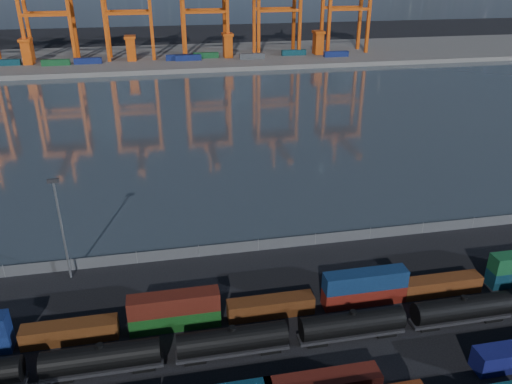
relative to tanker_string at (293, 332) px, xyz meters
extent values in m
plane|color=black|center=(0.24, -4.64, -2.17)|extent=(700.00, 700.00, 0.00)
plane|color=#2D3841|center=(0.24, 100.36, -2.16)|extent=(700.00, 700.00, 0.00)
cube|color=#514F4C|center=(0.24, 205.36, -1.17)|extent=(700.00, 70.00, 2.00)
cube|color=#582D11|center=(-27.79, 6.64, -0.87)|extent=(11.98, 2.44, 2.60)
cube|color=#124515|center=(-14.43, 6.64, -0.87)|extent=(11.98, 2.44, 2.60)
cube|color=#4F180F|center=(-14.43, 6.64, 1.72)|extent=(11.98, 2.44, 2.60)
cube|color=#542910|center=(-1.41, 6.64, -0.87)|extent=(11.98, 2.44, 2.60)
cube|color=maroon|center=(12.17, 6.64, -0.87)|extent=(11.98, 2.44, 2.60)
cube|color=navy|center=(12.17, 6.64, 1.72)|extent=(11.98, 2.44, 2.60)
cube|color=#633013|center=(24.20, 6.64, -0.87)|extent=(11.98, 2.44, 2.60)
cube|color=black|center=(-34.06, 0.00, -1.86)|extent=(2.61, 1.88, 0.63)
cylinder|color=black|center=(-23.25, 0.00, 0.23)|extent=(13.56, 3.02, 3.02)
cylinder|color=black|center=(-23.25, 0.00, 1.90)|extent=(0.83, 0.83, 0.52)
cube|color=black|center=(-23.25, 0.00, -1.44)|extent=(14.08, 2.09, 0.42)
cube|color=black|center=(-27.94, 0.00, -1.86)|extent=(2.61, 1.88, 0.63)
cube|color=black|center=(-18.56, 0.00, -1.86)|extent=(2.61, 1.88, 0.63)
cylinder|color=black|center=(-7.75, 0.00, 0.23)|extent=(13.56, 3.02, 3.02)
cylinder|color=black|center=(-7.75, 0.00, 1.90)|extent=(0.83, 0.83, 0.52)
cube|color=black|center=(-7.75, 0.00, -1.44)|extent=(14.08, 2.09, 0.42)
cube|color=black|center=(-12.44, 0.00, -1.86)|extent=(2.61, 1.88, 0.63)
cube|color=black|center=(-3.06, 0.00, -1.86)|extent=(2.61, 1.88, 0.63)
cylinder|color=black|center=(7.75, 0.00, 0.23)|extent=(13.56, 3.02, 3.02)
cylinder|color=black|center=(7.75, 0.00, 1.90)|extent=(0.83, 0.83, 0.52)
cube|color=black|center=(7.75, 0.00, -1.44)|extent=(14.08, 2.09, 0.42)
cube|color=black|center=(3.06, 0.00, -1.86)|extent=(2.61, 1.88, 0.63)
cube|color=black|center=(12.44, 0.00, -1.86)|extent=(2.61, 1.88, 0.63)
cylinder|color=black|center=(23.25, 0.00, 0.23)|extent=(13.56, 3.02, 3.02)
cylinder|color=black|center=(23.25, 0.00, 1.90)|extent=(0.83, 0.83, 0.52)
cube|color=black|center=(23.25, 0.00, -1.44)|extent=(14.08, 2.09, 0.42)
cube|color=black|center=(18.56, 0.00, -1.86)|extent=(2.61, 1.88, 0.63)
cube|color=black|center=(27.94, 0.00, -1.86)|extent=(2.61, 1.88, 0.63)
cube|color=#595B5E|center=(0.24, 23.36, -1.17)|extent=(160.00, 0.06, 2.00)
cylinder|color=slate|center=(-39.76, 23.36, -1.07)|extent=(0.12, 0.12, 2.20)
cylinder|color=slate|center=(-29.76, 23.36, -1.07)|extent=(0.12, 0.12, 2.20)
cylinder|color=slate|center=(-19.76, 23.36, -1.07)|extent=(0.12, 0.12, 2.20)
cylinder|color=slate|center=(-9.76, 23.36, -1.07)|extent=(0.12, 0.12, 2.20)
cylinder|color=slate|center=(0.24, 23.36, -1.07)|extent=(0.12, 0.12, 2.20)
cylinder|color=slate|center=(10.24, 23.36, -1.07)|extent=(0.12, 0.12, 2.20)
cylinder|color=slate|center=(20.24, 23.36, -1.07)|extent=(0.12, 0.12, 2.20)
cylinder|color=slate|center=(30.24, 23.36, -1.07)|extent=(0.12, 0.12, 2.20)
cylinder|color=slate|center=(40.24, 23.36, -1.07)|extent=(0.12, 0.12, 2.20)
cylinder|color=slate|center=(-29.76, 21.36, 5.83)|extent=(0.36, 0.36, 16.00)
cube|color=black|center=(-29.76, 21.36, 14.13)|extent=(1.60, 0.40, 0.60)
cube|color=#CA490E|center=(-69.88, 194.84, 18.52)|extent=(1.47, 1.47, 41.38)
cube|color=#CA490E|center=(-69.88, 205.87, 18.52)|extent=(1.47, 1.47, 41.38)
cube|color=#CA490E|center=(-49.64, 194.84, 18.52)|extent=(1.47, 1.47, 41.38)
cube|color=#CA490E|center=(-49.64, 205.87, 18.52)|extent=(1.47, 1.47, 41.38)
cube|color=#CA490E|center=(-59.76, 194.84, 20.59)|extent=(20.23, 1.29, 1.29)
cube|color=#CA490E|center=(-59.76, 205.87, 20.59)|extent=(20.23, 1.29, 1.29)
cube|color=#CA490E|center=(-34.88, 194.84, 18.52)|extent=(1.47, 1.47, 41.38)
cube|color=#CA490E|center=(-34.88, 205.87, 18.52)|extent=(1.47, 1.47, 41.38)
cube|color=#CA490E|center=(-14.64, 194.84, 18.52)|extent=(1.47, 1.47, 41.38)
cube|color=#CA490E|center=(-14.64, 205.87, 18.52)|extent=(1.47, 1.47, 41.38)
cube|color=#CA490E|center=(-24.76, 194.84, 20.59)|extent=(20.23, 1.29, 1.29)
cube|color=#CA490E|center=(-24.76, 205.87, 20.59)|extent=(20.23, 1.29, 1.29)
cube|color=#CA490E|center=(0.12, 194.84, 18.52)|extent=(1.47, 1.47, 41.38)
cube|color=#CA490E|center=(0.12, 205.87, 18.52)|extent=(1.47, 1.47, 41.38)
cube|color=#CA490E|center=(20.36, 194.84, 18.52)|extent=(1.47, 1.47, 41.38)
cube|color=#CA490E|center=(20.36, 205.87, 18.52)|extent=(1.47, 1.47, 41.38)
cube|color=#CA490E|center=(10.24, 194.84, 20.59)|extent=(20.23, 1.29, 1.29)
cube|color=#CA490E|center=(10.24, 205.87, 20.59)|extent=(20.23, 1.29, 1.29)
cube|color=#CA490E|center=(35.12, 194.84, 18.52)|extent=(1.47, 1.47, 41.38)
cube|color=#CA490E|center=(35.12, 205.87, 18.52)|extent=(1.47, 1.47, 41.38)
cube|color=#CA490E|center=(55.36, 194.84, 18.52)|extent=(1.47, 1.47, 41.38)
cube|color=#CA490E|center=(55.36, 205.87, 18.52)|extent=(1.47, 1.47, 41.38)
cube|color=#CA490E|center=(45.24, 194.84, 20.59)|extent=(20.23, 1.29, 1.29)
cube|color=#CA490E|center=(45.24, 205.87, 20.59)|extent=(20.23, 1.29, 1.29)
cube|color=#CA490E|center=(70.12, 194.84, 18.52)|extent=(1.47, 1.47, 41.38)
cube|color=#CA490E|center=(70.12, 205.87, 18.52)|extent=(1.47, 1.47, 41.38)
cube|color=#CA490E|center=(90.36, 194.84, 18.52)|extent=(1.47, 1.47, 41.38)
cube|color=#CA490E|center=(90.36, 205.87, 18.52)|extent=(1.47, 1.47, 41.38)
cube|color=#CA490E|center=(80.24, 194.84, 20.59)|extent=(20.23, 1.29, 1.29)
cube|color=#CA490E|center=(80.24, 205.87, 20.59)|extent=(20.23, 1.29, 1.29)
cube|color=navy|center=(0.90, 190.03, 1.13)|extent=(12.00, 2.44, 2.60)
cube|color=navy|center=(71.58, 186.28, 1.13)|extent=(12.00, 2.44, 2.60)
cube|color=navy|center=(-3.40, 191.44, 1.13)|extent=(12.00, 2.44, 2.60)
cube|color=#0C3842|center=(-79.05, 193.83, 1.13)|extent=(12.00, 2.44, 2.60)
cube|color=#3F4244|center=(30.62, 188.06, 1.13)|extent=(12.00, 2.44, 2.60)
cube|color=#144C23|center=(-57.51, 189.55, 1.13)|extent=(12.00, 2.44, 2.60)
cube|color=navy|center=(-43.92, 190.88, 1.13)|extent=(12.00, 2.44, 2.60)
cube|color=#144C23|center=(9.58, 194.83, 1.13)|extent=(12.00, 2.44, 2.60)
cube|color=#0C3842|center=(52.65, 194.18, 1.13)|extent=(12.00, 2.44, 2.60)
cube|color=#CA490E|center=(-69.76, 195.36, 4.83)|extent=(4.00, 6.00, 10.00)
cube|color=#CA490E|center=(-69.76, 195.36, 10.33)|extent=(5.00, 7.00, 1.20)
cube|color=#CA490E|center=(-24.76, 195.36, 4.83)|extent=(4.00, 6.00, 10.00)
cube|color=#CA490E|center=(-24.76, 195.36, 10.33)|extent=(5.00, 7.00, 1.20)
cube|color=#CA490E|center=(20.24, 195.36, 4.83)|extent=(4.00, 6.00, 10.00)
cube|color=#CA490E|center=(20.24, 195.36, 10.33)|extent=(5.00, 7.00, 1.20)
cube|color=#CA490E|center=(65.24, 195.36, 4.83)|extent=(4.00, 6.00, 10.00)
cube|color=#CA490E|center=(65.24, 195.36, 10.33)|extent=(5.00, 7.00, 1.20)
camera|label=1|loc=(-14.19, -47.30, 42.43)|focal=35.00mm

